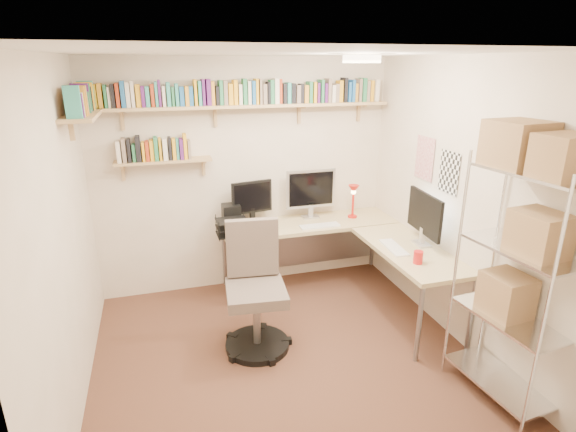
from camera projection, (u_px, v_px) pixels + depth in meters
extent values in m
plane|color=#43261D|center=(284.00, 355.00, 3.94)|extent=(3.20, 3.20, 0.00)
cube|color=beige|center=(246.00, 177.00, 4.90)|extent=(3.20, 0.04, 2.50)
cube|color=beige|center=(62.00, 243.00, 3.11)|extent=(0.04, 3.00, 2.50)
cube|color=beige|center=(457.00, 204.00, 3.97)|extent=(0.04, 3.00, 2.50)
cube|color=beige|center=(369.00, 319.00, 2.18)|extent=(3.20, 0.04, 2.50)
cube|color=white|center=(283.00, 52.00, 3.14)|extent=(3.20, 3.00, 0.04)
cube|color=white|center=(424.00, 158.00, 4.37)|extent=(0.01, 0.30, 0.42)
cube|color=white|center=(449.00, 172.00, 4.03)|extent=(0.01, 0.28, 0.38)
cylinder|color=#FFEAC6|center=(362.00, 59.00, 3.52)|extent=(0.30, 0.30, 0.06)
cube|color=tan|center=(246.00, 106.00, 4.54)|extent=(3.05, 0.25, 0.03)
cube|color=tan|center=(83.00, 115.00, 3.75)|extent=(0.25, 1.00, 0.03)
cube|color=tan|center=(164.00, 161.00, 4.50)|extent=(0.95, 0.20, 0.02)
cube|color=tan|center=(122.00, 116.00, 4.30)|extent=(0.03, 0.20, 0.20)
cube|color=tan|center=(216.00, 113.00, 4.54)|extent=(0.03, 0.20, 0.20)
cube|color=tan|center=(300.00, 111.00, 4.78)|extent=(0.03, 0.20, 0.20)
cube|color=tan|center=(360.00, 109.00, 4.97)|extent=(0.03, 0.20, 0.20)
cube|color=#541C69|center=(89.00, 98.00, 4.11)|extent=(0.04, 0.11, 0.19)
cube|color=gold|center=(95.00, 96.00, 4.12)|extent=(0.04, 0.12, 0.21)
cube|color=orange|center=(100.00, 96.00, 4.13)|extent=(0.04, 0.12, 0.22)
cube|color=#297D4E|center=(106.00, 96.00, 4.15)|extent=(0.02, 0.14, 0.21)
cube|color=silver|center=(109.00, 97.00, 4.16)|extent=(0.02, 0.12, 0.19)
cube|color=black|center=(113.00, 96.00, 4.16)|extent=(0.03, 0.13, 0.21)
cube|color=#AC3316|center=(118.00, 95.00, 4.17)|extent=(0.03, 0.15, 0.22)
cube|color=#2163AB|center=(123.00, 94.00, 4.18)|extent=(0.04, 0.13, 0.24)
cube|color=silver|center=(128.00, 95.00, 4.20)|extent=(0.04, 0.11, 0.23)
cube|color=silver|center=(133.00, 94.00, 4.21)|extent=(0.03, 0.12, 0.24)
cube|color=gold|center=(138.00, 96.00, 4.22)|extent=(0.04, 0.12, 0.21)
cube|color=#541C69|center=(143.00, 96.00, 4.24)|extent=(0.03, 0.14, 0.19)
cube|color=teal|center=(148.00, 97.00, 4.25)|extent=(0.04, 0.14, 0.19)
cube|color=#AC3316|center=(152.00, 95.00, 4.26)|extent=(0.03, 0.12, 0.21)
cube|color=teal|center=(156.00, 94.00, 4.26)|extent=(0.02, 0.12, 0.23)
cube|color=#541C69|center=(159.00, 93.00, 4.27)|extent=(0.02, 0.13, 0.25)
cube|color=silver|center=(164.00, 96.00, 4.29)|extent=(0.03, 0.15, 0.19)
cube|color=teal|center=(168.00, 94.00, 4.30)|extent=(0.03, 0.13, 0.22)
cube|color=#297D4E|center=(173.00, 97.00, 4.31)|extent=(0.02, 0.12, 0.18)
cube|color=teal|center=(177.00, 95.00, 4.32)|extent=(0.03, 0.12, 0.21)
cube|color=#2163AB|center=(182.00, 96.00, 4.34)|extent=(0.04, 0.12, 0.18)
cube|color=orange|center=(187.00, 96.00, 4.35)|extent=(0.04, 0.14, 0.18)
cube|color=#2163AB|center=(191.00, 96.00, 4.36)|extent=(0.04, 0.11, 0.18)
cube|color=gold|center=(195.00, 93.00, 4.36)|extent=(0.03, 0.15, 0.25)
cube|color=teal|center=(199.00, 93.00, 4.37)|extent=(0.03, 0.14, 0.23)
cube|color=#541C69|center=(203.00, 92.00, 4.38)|extent=(0.03, 0.14, 0.25)
cube|color=#541C69|center=(208.00, 92.00, 4.39)|extent=(0.04, 0.15, 0.25)
cube|color=orange|center=(212.00, 93.00, 4.41)|extent=(0.03, 0.13, 0.23)
cube|color=black|center=(217.00, 96.00, 4.43)|extent=(0.03, 0.14, 0.18)
cube|color=#297D4E|center=(221.00, 93.00, 4.43)|extent=(0.03, 0.15, 0.24)
cube|color=gray|center=(225.00, 93.00, 4.44)|extent=(0.04, 0.12, 0.23)
cube|color=gold|center=(230.00, 94.00, 4.46)|extent=(0.04, 0.14, 0.20)
cube|color=gold|center=(235.00, 92.00, 4.47)|extent=(0.04, 0.14, 0.24)
cube|color=silver|center=(240.00, 94.00, 4.49)|extent=(0.03, 0.14, 0.20)
cube|color=#297D4E|center=(244.00, 92.00, 4.49)|extent=(0.04, 0.12, 0.25)
cube|color=silver|center=(249.00, 93.00, 4.51)|extent=(0.03, 0.13, 0.23)
cube|color=#2163AB|center=(253.00, 92.00, 4.52)|extent=(0.03, 0.14, 0.23)
cube|color=gold|center=(256.00, 91.00, 4.52)|extent=(0.03, 0.13, 0.25)
cube|color=gray|center=(260.00, 91.00, 4.53)|extent=(0.02, 0.15, 0.25)
cube|color=gray|center=(264.00, 94.00, 4.55)|extent=(0.04, 0.14, 0.20)
cube|color=black|center=(268.00, 93.00, 4.56)|extent=(0.03, 0.13, 0.21)
cube|color=#297D4E|center=(271.00, 92.00, 4.57)|extent=(0.04, 0.12, 0.23)
cube|color=silver|center=(276.00, 91.00, 4.58)|extent=(0.04, 0.14, 0.25)
cube|color=#AC3316|center=(279.00, 91.00, 4.59)|extent=(0.03, 0.13, 0.24)
cube|color=black|center=(284.00, 94.00, 4.61)|extent=(0.04, 0.15, 0.20)
cube|color=teal|center=(288.00, 93.00, 4.62)|extent=(0.04, 0.14, 0.21)
cube|color=black|center=(292.00, 93.00, 4.64)|extent=(0.04, 0.11, 0.20)
cube|color=gray|center=(297.00, 94.00, 4.65)|extent=(0.04, 0.15, 0.18)
cube|color=black|center=(301.00, 93.00, 4.66)|extent=(0.04, 0.12, 0.19)
cube|color=orange|center=(305.00, 94.00, 4.68)|extent=(0.04, 0.11, 0.18)
cube|color=#297D4E|center=(309.00, 92.00, 4.68)|extent=(0.03, 0.14, 0.21)
cube|color=gold|center=(313.00, 92.00, 4.70)|extent=(0.03, 0.14, 0.21)
cube|color=#541C69|center=(317.00, 93.00, 4.71)|extent=(0.03, 0.12, 0.20)
cube|color=#297D4E|center=(321.00, 91.00, 4.71)|extent=(0.03, 0.15, 0.23)
cube|color=#541C69|center=(324.00, 93.00, 4.73)|extent=(0.03, 0.13, 0.20)
cube|color=gray|center=(328.00, 90.00, 4.73)|extent=(0.03, 0.15, 0.24)
cube|color=silver|center=(332.00, 94.00, 4.76)|extent=(0.04, 0.14, 0.18)
cube|color=gray|center=(335.00, 93.00, 4.77)|extent=(0.04, 0.13, 0.19)
cube|color=gold|center=(339.00, 91.00, 4.77)|extent=(0.04, 0.11, 0.22)
cube|color=black|center=(344.00, 90.00, 4.78)|extent=(0.03, 0.14, 0.25)
cube|color=#2163AB|center=(348.00, 92.00, 4.80)|extent=(0.03, 0.14, 0.20)
cube|color=#2163AB|center=(351.00, 91.00, 4.81)|extent=(0.03, 0.14, 0.23)
cube|color=orange|center=(355.00, 93.00, 4.83)|extent=(0.03, 0.12, 0.19)
cube|color=gray|center=(358.00, 90.00, 4.83)|extent=(0.03, 0.14, 0.24)
cube|color=#297D4E|center=(362.00, 90.00, 4.84)|extent=(0.04, 0.15, 0.24)
cube|color=gray|center=(366.00, 91.00, 4.86)|extent=(0.04, 0.14, 0.22)
cube|color=gold|center=(370.00, 91.00, 4.87)|extent=(0.04, 0.11, 0.22)
cube|color=silver|center=(375.00, 90.00, 4.89)|extent=(0.04, 0.14, 0.23)
cube|color=teal|center=(73.00, 102.00, 3.32)|extent=(0.11, 0.04, 0.24)
cube|color=#541C69|center=(74.00, 106.00, 3.38)|extent=(0.12, 0.04, 0.18)
cube|color=silver|center=(75.00, 105.00, 3.42)|extent=(0.12, 0.02, 0.18)
cube|color=orange|center=(75.00, 102.00, 3.45)|extent=(0.15, 0.03, 0.22)
cube|color=gold|center=(76.00, 102.00, 3.48)|extent=(0.14, 0.03, 0.22)
cube|color=orange|center=(77.00, 101.00, 3.52)|extent=(0.15, 0.03, 0.23)
cube|color=gold|center=(78.00, 101.00, 3.56)|extent=(0.12, 0.03, 0.22)
cube|color=#AC3316|center=(78.00, 101.00, 3.60)|extent=(0.12, 0.02, 0.22)
cube|color=black|center=(79.00, 100.00, 3.62)|extent=(0.12, 0.03, 0.22)
cube|color=gray|center=(79.00, 100.00, 3.65)|extent=(0.12, 0.04, 0.22)
cube|color=#297D4E|center=(81.00, 103.00, 3.70)|extent=(0.14, 0.03, 0.17)
cube|color=#541C69|center=(81.00, 98.00, 3.72)|extent=(0.14, 0.03, 0.24)
cube|color=black|center=(81.00, 98.00, 3.76)|extent=(0.11, 0.04, 0.23)
cube|color=gray|center=(82.00, 99.00, 3.81)|extent=(0.12, 0.03, 0.21)
cube|color=#297D4E|center=(83.00, 97.00, 3.83)|extent=(0.13, 0.02, 0.23)
cube|color=black|center=(83.00, 99.00, 3.88)|extent=(0.14, 0.03, 0.20)
cube|color=silver|center=(84.00, 99.00, 3.92)|extent=(0.12, 0.04, 0.20)
cube|color=gold|center=(85.00, 96.00, 3.95)|extent=(0.15, 0.03, 0.23)
cube|color=gold|center=(85.00, 96.00, 3.99)|extent=(0.11, 0.03, 0.24)
cube|color=teal|center=(86.00, 98.00, 4.02)|extent=(0.14, 0.03, 0.20)
cube|color=teal|center=(86.00, 95.00, 4.06)|extent=(0.13, 0.04, 0.24)
cube|color=silver|center=(119.00, 152.00, 4.35)|extent=(0.04, 0.15, 0.21)
cube|color=gray|center=(124.00, 150.00, 4.36)|extent=(0.04, 0.13, 0.23)
cube|color=black|center=(129.00, 150.00, 4.37)|extent=(0.03, 0.15, 0.23)
cube|color=#297D4E|center=(134.00, 153.00, 4.39)|extent=(0.03, 0.12, 0.17)
cube|color=black|center=(138.00, 149.00, 4.39)|extent=(0.04, 0.14, 0.25)
cube|color=gold|center=(143.00, 151.00, 4.42)|extent=(0.03, 0.14, 0.19)
cube|color=#AC3316|center=(147.00, 151.00, 4.42)|extent=(0.03, 0.14, 0.19)
cube|color=gold|center=(152.00, 150.00, 4.44)|extent=(0.04, 0.13, 0.20)
cube|color=#297D4E|center=(156.00, 149.00, 4.44)|extent=(0.04, 0.15, 0.23)
cube|color=gold|center=(160.00, 149.00, 4.45)|extent=(0.02, 0.12, 0.22)
cube|color=silver|center=(165.00, 149.00, 4.47)|extent=(0.04, 0.15, 0.22)
cube|color=black|center=(170.00, 148.00, 4.48)|extent=(0.03, 0.13, 0.22)
cube|color=gold|center=(174.00, 149.00, 4.49)|extent=(0.03, 0.11, 0.21)
cube|color=teal|center=(177.00, 149.00, 4.50)|extent=(0.02, 0.11, 0.21)
cube|color=#541C69|center=(181.00, 149.00, 4.51)|extent=(0.03, 0.15, 0.20)
cube|color=gold|center=(185.00, 146.00, 4.52)|extent=(0.03, 0.13, 0.25)
cube|color=gray|center=(189.00, 149.00, 4.54)|extent=(0.03, 0.13, 0.19)
cube|color=tan|center=(310.00, 223.00, 4.99)|extent=(1.96, 0.62, 0.04)
cube|color=tan|center=(411.00, 250.00, 4.26)|extent=(0.62, 1.34, 0.04)
cylinder|color=gray|center=(232.00, 275.00, 4.62)|extent=(0.04, 0.04, 0.72)
cylinder|color=gray|center=(224.00, 255.00, 5.09)|extent=(0.04, 0.04, 0.72)
cylinder|color=gray|center=(373.00, 238.00, 5.60)|extent=(0.04, 0.04, 0.72)
cylinder|color=gray|center=(419.00, 324.00, 3.75)|extent=(0.04, 0.04, 0.72)
cylinder|color=gray|center=(471.00, 315.00, 3.89)|extent=(0.04, 0.04, 0.72)
cube|color=gray|center=(302.00, 242.00, 5.34)|extent=(1.86, 0.02, 0.57)
cube|color=silver|center=(311.00, 189.00, 5.00)|extent=(0.57, 0.03, 0.43)
cube|color=black|center=(311.00, 189.00, 4.98)|extent=(0.51, 0.00, 0.37)
cube|color=black|center=(252.00, 197.00, 4.83)|extent=(0.45, 0.03, 0.35)
cube|color=black|center=(425.00, 213.00, 4.24)|extent=(0.03, 0.60, 0.39)
cube|color=white|center=(423.00, 214.00, 4.23)|extent=(0.00, 0.54, 0.34)
cube|color=white|center=(320.00, 226.00, 4.82)|extent=(0.43, 0.13, 0.02)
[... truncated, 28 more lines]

